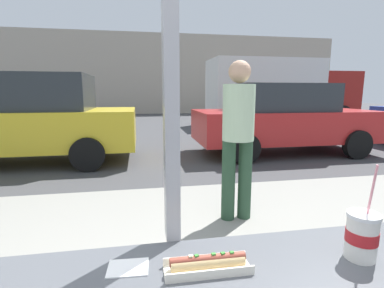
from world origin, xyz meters
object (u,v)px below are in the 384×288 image
hotdog_tray_near (208,263)px  parked_car_red (283,118)px  soda_cup_right (362,235)px  box_truck (279,90)px  parked_car_yellow (24,119)px  pedestrian (238,131)px

hotdog_tray_near → parked_car_red: parked_car_red is taller
soda_cup_right → box_truck: 12.77m
hotdog_tray_near → box_truck: 12.97m
parked_car_yellow → pedestrian: size_ratio=2.80×
parked_car_yellow → parked_car_red: parked_car_yellow is taller
box_truck → pedestrian: 10.82m
soda_cup_right → parked_car_red: parked_car_red is taller
box_truck → pedestrian: size_ratio=4.00×
soda_cup_right → hotdog_tray_near: (-0.49, 0.02, -0.05)m
parked_car_yellow → pedestrian: 4.93m
hotdog_tray_near → pedestrian: pedestrian is taller
soda_cup_right → pedestrian: size_ratio=0.19×
parked_car_red → pedestrian: pedestrian is taller
hotdog_tray_near → parked_car_yellow: size_ratio=0.06×
hotdog_tray_near → box_truck: size_ratio=0.04×
parked_car_yellow → box_truck: bearing=34.4°
hotdog_tray_near → parked_car_red: bearing=60.6°
soda_cup_right → parked_car_red: 6.29m
soda_cup_right → pedestrian: pedestrian is taller
hotdog_tray_near → parked_car_yellow: parked_car_yellow is taller
parked_car_red → box_truck: size_ratio=0.65×
parked_car_red → hotdog_tray_near: bearing=-119.4°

